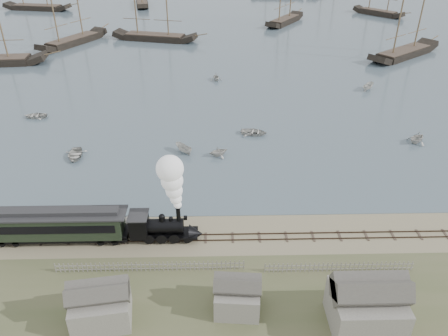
{
  "coord_description": "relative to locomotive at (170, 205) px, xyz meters",
  "views": [
    {
      "loc": [
        0.16,
        -39.71,
        31.61
      ],
      "look_at": [
        1.24,
        7.31,
        3.5
      ],
      "focal_mm": 35.0,
      "sensor_mm": 36.0,
      "label": 1
    }
  ],
  "objects": [
    {
      "name": "shed_right",
      "position": [
        17.66,
        -12.0,
        -4.55
      ],
      "size": [
        6.0,
        5.0,
        5.1
      ],
      "primitive_type": null,
      "color": "slate",
      "rests_on": "ground"
    },
    {
      "name": "schooner_1",
      "position": [
        -32.97,
        81.1,
        5.51
      ],
      "size": [
        15.56,
        21.77,
        20.0
      ],
      "primitive_type": null,
      "rotation": [
        0.0,
        0.0,
        1.05
      ],
      "color": "black",
      "rests_on": "harbor_water"
    },
    {
      "name": "rail_track",
      "position": [
        4.66,
        0.0,
        -4.51
      ],
      "size": [
        120.0,
        1.8,
        0.16
      ],
      "color": "#35261D",
      "rests_on": "ground"
    },
    {
      "name": "schooner_2",
      "position": [
        -11.47,
        84.5,
        5.51
      ],
      "size": [
        24.01,
        11.04,
        20.0
      ],
      "primitive_type": null,
      "rotation": [
        0.0,
        0.0,
        -0.25
      ],
      "color": "black",
      "rests_on": "harbor_water"
    },
    {
      "name": "shed_mid",
      "position": [
        6.66,
        -10.0,
        -4.55
      ],
      "size": [
        4.0,
        3.5,
        3.6
      ],
      "primitive_type": null,
      "color": "slate",
      "rests_on": "ground"
    },
    {
      "name": "shed_left",
      "position": [
        -5.34,
        -11.0,
        -4.55
      ],
      "size": [
        5.0,
        4.0,
        4.1
      ],
      "primitive_type": null,
      "color": "slate",
      "rests_on": "ground"
    },
    {
      "name": "picket_fence_east",
      "position": [
        17.16,
        -5.5,
        -4.55
      ],
      "size": [
        15.0,
        0.1,
        1.2
      ],
      "primitive_type": null,
      "color": "slate",
      "rests_on": "ground"
    },
    {
      "name": "rowboat_0",
      "position": [
        -15.74,
        18.61,
        -4.03
      ],
      "size": [
        4.76,
        3.68,
        0.91
      ],
      "primitive_type": "imported",
      "rotation": [
        0.0,
        0.0,
        0.13
      ],
      "color": "beige",
      "rests_on": "harbor_water"
    },
    {
      "name": "rowboat_7",
      "position": [
        5.19,
        51.42,
        -3.73
      ],
      "size": [
        3.29,
        2.98,
        1.51
      ],
      "primitive_type": "imported",
      "rotation": [
        0.0,
        0.0,
        0.19
      ],
      "color": "beige",
      "rests_on": "harbor_water"
    },
    {
      "name": "beached_dinghy",
      "position": [
        -4.55,
        3.05,
        -4.19
      ],
      "size": [
        2.63,
        3.56,
        0.71
      ],
      "primitive_type": "imported",
      "rotation": [
        0.0,
        0.0,
        1.62
      ],
      "color": "beige",
      "rests_on": "ground"
    },
    {
      "name": "picket_fence_west",
      "position": [
        -1.84,
        -5.0,
        -4.55
      ],
      "size": [
        19.0,
        0.1,
        1.2
      ],
      "primitive_type": null,
      "color": "slate",
      "rests_on": "ground"
    },
    {
      "name": "rowboat_3",
      "position": [
        11.11,
        25.53,
        -4.05
      ],
      "size": [
        3.95,
        4.84,
        0.88
      ],
      "primitive_type": "imported",
      "rotation": [
        0.0,
        0.0,
        1.33
      ],
      "color": "beige",
      "rests_on": "harbor_water"
    },
    {
      "name": "locomotive",
      "position": [
        0.0,
        0.0,
        0.0
      ],
      "size": [
        7.92,
        2.96,
        9.88
      ],
      "color": "black",
      "rests_on": "ground"
    },
    {
      "name": "rowboat_1",
      "position": [
        5.3,
        18.6,
        -3.73
      ],
      "size": [
        3.45,
        3.65,
        1.52
      ],
      "primitive_type": "imported",
      "rotation": [
        0.0,
        0.0,
        1.99
      ],
      "color": "beige",
      "rests_on": "harbor_water"
    },
    {
      "name": "rowboat_5",
      "position": [
        35.64,
        45.05,
        -3.81
      ],
      "size": [
        3.5,
        3.34,
        1.36
      ],
      "primitive_type": "imported",
      "rotation": [
        0.0,
        0.0,
        2.41
      ],
      "color": "beige",
      "rests_on": "harbor_water"
    },
    {
      "name": "ground",
      "position": [
        4.66,
        2.0,
        -4.55
      ],
      "size": [
        600.0,
        600.0,
        0.0
      ],
      "primitive_type": "plane",
      "color": "#9B916E",
      "rests_on": "ground"
    },
    {
      "name": "rowboat_2",
      "position": [
        0.11,
        19.71,
        -3.85
      ],
      "size": [
        3.21,
        3.18,
        1.27
      ],
      "primitive_type": "imported",
      "rotation": [
        0.0,
        0.0,
        3.92
      ],
      "color": "beige",
      "rests_on": "harbor_water"
    },
    {
      "name": "rowboat_4",
      "position": [
        36.21,
        22.1,
        -3.58
      ],
      "size": [
        4.42,
        4.52,
        1.81
      ],
      "primitive_type": "imported",
      "rotation": [
        0.0,
        0.0,
        5.35
      ],
      "color": "beige",
      "rests_on": "harbor_water"
    },
    {
      "name": "passenger_coach",
      "position": [
        -12.2,
        0.0,
        -2.28
      ],
      "size": [
        14.83,
        2.86,
        3.6
      ],
      "color": "black",
      "rests_on": "ground"
    },
    {
      "name": "rowboat_6",
      "position": [
        -26.46,
        33.01,
        -4.09
      ],
      "size": [
        2.79,
        3.9,
        0.8
      ],
      "primitive_type": "imported",
      "rotation": [
        0.0,
        0.0,
        4.72
      ],
      "color": "beige",
      "rests_on": "harbor_water"
    },
    {
      "name": "schooner_4",
      "position": [
        51.6,
        67.88,
        5.51
      ],
      "size": [
        22.48,
        19.07,
        20.0
      ],
      "primitive_type": null,
      "rotation": [
        0.0,
        0.0,
        0.66
      ],
      "color": "black",
      "rests_on": "harbor_water"
    }
  ]
}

